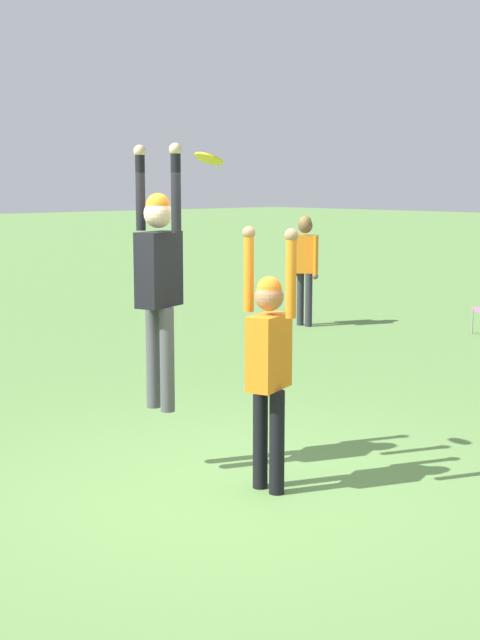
% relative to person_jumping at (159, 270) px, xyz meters
% --- Properties ---
extents(ground_plane, '(120.00, 120.00, 0.00)m').
position_rel_person_jumping_xyz_m(ground_plane, '(0.70, 0.13, -1.70)').
color(ground_plane, '#608C47').
extents(person_jumping, '(0.58, 0.47, 2.19)m').
position_rel_person_jumping_xyz_m(person_jumping, '(0.00, 0.00, 0.00)').
color(person_jumping, '#4C4C51').
rests_on(person_jumping, ground_plane).
extents(person_defending, '(0.57, 0.46, 2.08)m').
position_rel_person_jumping_xyz_m(person_defending, '(0.97, 0.32, -0.60)').
color(person_defending, black).
rests_on(person_defending, ground_plane).
extents(frisbee, '(0.24, 0.23, 0.10)m').
position_rel_person_jumping_xyz_m(frisbee, '(0.26, 0.33, 0.90)').
color(frisbee, yellow).
extents(person_spectator_near, '(0.58, 0.42, 1.87)m').
position_rel_person_jumping_xyz_m(person_spectator_near, '(-4.51, 6.54, -0.56)').
color(person_spectator_near, '#2D2D38').
rests_on(person_spectator_near, ground_plane).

